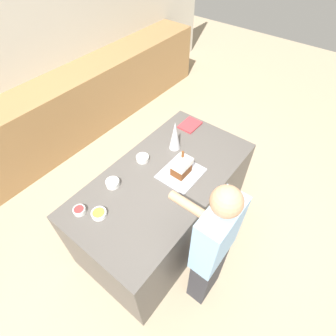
# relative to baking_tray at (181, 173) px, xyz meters

# --- Properties ---
(ground_plane) EXTENTS (12.00, 12.00, 0.00)m
(ground_plane) POSITION_rel_baking_tray_xyz_m (-0.13, 0.10, -0.90)
(ground_plane) COLOR tan
(wall_back) EXTENTS (8.00, 0.05, 2.60)m
(wall_back) POSITION_rel_baking_tray_xyz_m (-0.13, 2.49, 0.40)
(wall_back) COLOR beige
(wall_back) RESTS_ON ground_plane
(back_cabinet_block) EXTENTS (6.00, 0.60, 0.95)m
(back_cabinet_block) POSITION_rel_baking_tray_xyz_m (-0.13, 2.17, -0.43)
(back_cabinet_block) COLOR #9E7547
(back_cabinet_block) RESTS_ON ground_plane
(kitchen_island) EXTENTS (1.81, 0.95, 0.90)m
(kitchen_island) POSITION_rel_baking_tray_xyz_m (-0.13, 0.10, -0.45)
(kitchen_island) COLOR #514C47
(kitchen_island) RESTS_ON ground_plane
(baking_tray) EXTENTS (0.37, 0.33, 0.01)m
(baking_tray) POSITION_rel_baking_tray_xyz_m (0.00, 0.00, 0.00)
(baking_tray) COLOR #B2B2BC
(baking_tray) RESTS_ON kitchen_island
(gingerbread_house) EXTENTS (0.18, 0.14, 0.22)m
(gingerbread_house) POSITION_rel_baking_tray_xyz_m (0.00, 0.00, 0.09)
(gingerbread_house) COLOR brown
(gingerbread_house) RESTS_ON baking_tray
(decorative_tree) EXTENTS (0.11, 0.11, 0.31)m
(decorative_tree) POSITION_rel_baking_tray_xyz_m (0.24, 0.25, 0.15)
(decorative_tree) COLOR silver
(decorative_tree) RESTS_ON kitchen_island
(candy_bowl_beside_tree) EXTENTS (0.12, 0.12, 0.05)m
(candy_bowl_beside_tree) POSITION_rel_baking_tray_xyz_m (-0.48, 0.39, 0.03)
(candy_bowl_beside_tree) COLOR silver
(candy_bowl_beside_tree) RESTS_ON kitchen_island
(candy_bowl_front_corner) EXTENTS (0.12, 0.12, 0.05)m
(candy_bowl_front_corner) POSITION_rel_baking_tray_xyz_m (-0.09, 0.39, 0.02)
(candy_bowl_front_corner) COLOR silver
(candy_bowl_front_corner) RESTS_ON kitchen_island
(candy_bowl_behind_tray) EXTENTS (0.10, 0.10, 0.04)m
(candy_bowl_behind_tray) POSITION_rel_baking_tray_xyz_m (-0.83, 0.40, 0.02)
(candy_bowl_behind_tray) COLOR silver
(candy_bowl_behind_tray) RESTS_ON kitchen_island
(candy_bowl_near_tray_right) EXTENTS (0.12, 0.12, 0.04)m
(candy_bowl_near_tray_right) POSITION_rel_baking_tray_xyz_m (-0.76, 0.25, 0.02)
(candy_bowl_near_tray_right) COLOR white
(candy_bowl_near_tray_right) RESTS_ON kitchen_island
(cookbook) EXTENTS (0.23, 0.18, 0.02)m
(cookbook) POSITION_rel_baking_tray_xyz_m (0.62, 0.33, 0.01)
(cookbook) COLOR #B23338
(cookbook) RESTS_ON kitchen_island
(person) EXTENTS (0.41, 0.51, 1.54)m
(person) POSITION_rel_baking_tray_xyz_m (-0.41, -0.60, -0.10)
(person) COLOR #333338
(person) RESTS_ON ground_plane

